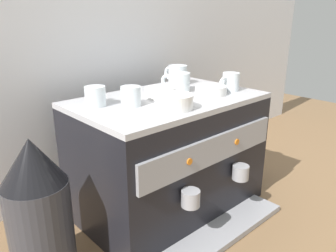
% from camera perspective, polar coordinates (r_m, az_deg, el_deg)
% --- Properties ---
extents(ground_plane, '(4.00, 4.00, 0.00)m').
position_cam_1_polar(ground_plane, '(1.30, 0.00, -13.31)').
color(ground_plane, brown).
extents(tiled_backsplash_wall, '(2.80, 0.03, 1.11)m').
position_cam_1_polar(tiled_backsplash_wall, '(1.37, -9.70, 12.80)').
color(tiled_backsplash_wall, silver).
rests_on(tiled_backsplash_wall, ground_plane).
extents(espresso_machine, '(0.64, 0.51, 0.42)m').
position_cam_1_polar(espresso_machine, '(1.20, 0.16, -4.99)').
color(espresso_machine, black).
rests_on(espresso_machine, ground_plane).
extents(ceramic_cup_0, '(0.06, 0.09, 0.06)m').
position_cam_1_polar(ceramic_cup_0, '(1.03, -6.32, 5.11)').
color(ceramic_cup_0, silver).
rests_on(ceramic_cup_0, espresso_machine).
extents(ceramic_cup_1, '(0.08, 0.08, 0.06)m').
position_cam_1_polar(ceramic_cup_1, '(1.05, -12.27, 5.04)').
color(ceramic_cup_1, silver).
rests_on(ceramic_cup_1, espresso_machine).
extents(ceramic_cup_2, '(0.10, 0.06, 0.07)m').
position_cam_1_polar(ceramic_cup_2, '(1.25, 10.57, 7.42)').
color(ceramic_cup_2, silver).
rests_on(ceramic_cup_2, espresso_machine).
extents(ceramic_cup_3, '(0.07, 0.12, 0.07)m').
position_cam_1_polar(ceramic_cup_3, '(1.35, 1.56, 8.77)').
color(ceramic_cup_3, silver).
rests_on(ceramic_cup_3, espresso_machine).
extents(ceramic_cup_4, '(0.08, 0.11, 0.07)m').
position_cam_1_polar(ceramic_cup_4, '(1.22, 1.75, 7.50)').
color(ceramic_cup_4, silver).
rests_on(ceramic_cup_4, espresso_machine).
extents(ceramic_bowl_0, '(0.11, 0.11, 0.03)m').
position_cam_1_polar(ceramic_bowl_0, '(1.14, -1.36, 5.73)').
color(ceramic_bowl_0, white).
rests_on(ceramic_bowl_0, espresso_machine).
extents(ceramic_bowl_1, '(0.11, 0.11, 0.04)m').
position_cam_1_polar(ceramic_bowl_1, '(1.00, 1.10, 4.13)').
color(ceramic_bowl_1, white).
rests_on(ceramic_bowl_1, espresso_machine).
extents(ceramic_bowl_2, '(0.11, 0.11, 0.03)m').
position_cam_1_polar(ceramic_bowl_2, '(1.19, 7.33, 6.09)').
color(ceramic_bowl_2, white).
rests_on(ceramic_bowl_2, espresso_machine).
extents(coffee_grinder, '(0.17, 0.17, 0.41)m').
position_cam_1_polar(coffee_grinder, '(0.96, -21.25, -13.36)').
color(coffee_grinder, '#333338').
rests_on(coffee_grinder, ground_plane).
extents(milk_pitcher, '(0.10, 0.10, 0.14)m').
position_cam_1_polar(milk_pitcher, '(1.58, 13.34, -5.00)').
color(milk_pitcher, '#B7B7BC').
rests_on(milk_pitcher, ground_plane).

